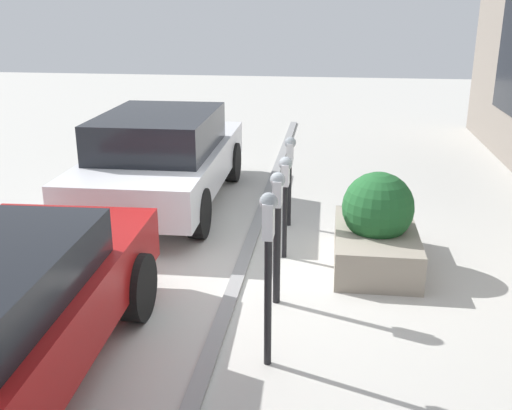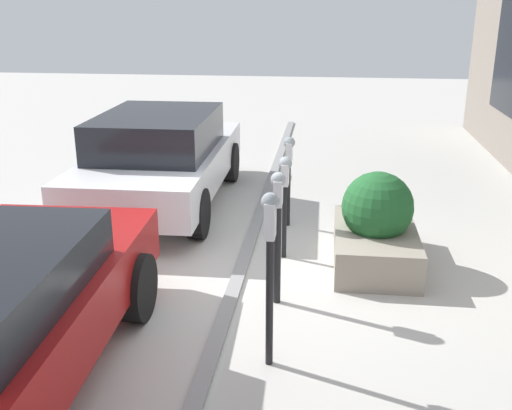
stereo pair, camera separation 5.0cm
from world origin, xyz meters
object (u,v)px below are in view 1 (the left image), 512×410
(parking_meter_nearest, at_px, (268,247))
(planter_box, at_px, (376,229))
(parking_meter_fourth, at_px, (290,160))
(parked_car_middle, at_px, (163,156))
(parking_meter_second, at_px, (277,218))
(parking_meter_middle, at_px, (285,183))

(parking_meter_nearest, xyz_separation_m, planter_box, (2.33, -1.08, -0.67))
(parking_meter_fourth, distance_m, parked_car_middle, 2.19)
(parking_meter_nearest, xyz_separation_m, parking_meter_second, (1.18, 0.03, -0.16))
(parking_meter_second, distance_m, planter_box, 1.68)
(parking_meter_nearest, height_order, parking_meter_middle, parking_meter_nearest)
(parking_meter_nearest, relative_size, parking_meter_second, 1.11)
(parking_meter_middle, bearing_deg, planter_box, -93.13)
(parking_meter_middle, relative_size, planter_box, 0.78)
(parking_meter_second, xyz_separation_m, planter_box, (1.15, -1.12, -0.51))
(parking_meter_nearest, height_order, parking_meter_fourth, parking_meter_nearest)
(planter_box, bearing_deg, parking_meter_nearest, 155.10)
(parking_meter_second, distance_m, parking_meter_middle, 1.22)
(planter_box, relative_size, parked_car_middle, 0.38)
(planter_box, distance_m, parked_car_middle, 3.77)
(parking_meter_middle, relative_size, parking_meter_fourth, 1.01)
(parking_meter_fourth, xyz_separation_m, planter_box, (-1.22, -1.16, -0.52))
(parking_meter_second, bearing_deg, parking_meter_nearest, -178.32)
(parking_meter_second, bearing_deg, parking_meter_fourth, 1.10)
(parking_meter_fourth, relative_size, parked_car_middle, 0.29)
(planter_box, xyz_separation_m, parked_car_middle, (1.93, 3.23, 0.32))
(parking_meter_second, xyz_separation_m, parking_meter_middle, (1.22, 0.02, 0.01))
(parking_meter_middle, relative_size, parked_car_middle, 0.29)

